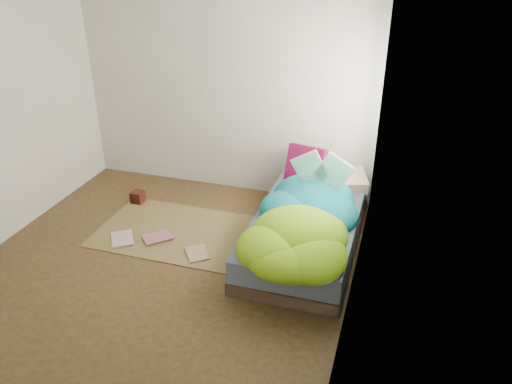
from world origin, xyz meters
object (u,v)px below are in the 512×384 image
open_book (322,161)px  floor_book_a (111,241)px  wooden_box (138,197)px  bed (306,230)px  floor_book_b (155,233)px  pillow_magenta (306,165)px

open_book → floor_book_a: size_ratio=1.67×
open_book → wooden_box: 2.27m
bed → wooden_box: (-2.06, 0.29, -0.09)m
wooden_box → bed: bearing=-8.1°
bed → wooden_box: 2.09m
floor_book_b → open_book: bearing=63.4°
open_book → floor_book_b: size_ratio=1.75×
floor_book_a → floor_book_b: size_ratio=1.05×
open_book → floor_book_b: open_book is taller
wooden_box → floor_book_b: bearing=-48.3°
bed → floor_book_b: bearing=-169.6°
floor_book_a → bed: bearing=-18.4°
pillow_magenta → wooden_box: pillow_magenta is taller
floor_book_b → wooden_box: bearing=177.1°
wooden_box → floor_book_b: (0.51, -0.58, -0.05)m
bed → open_book: size_ratio=4.03×
bed → floor_book_a: bed is taller
open_book → floor_book_a: open_book is taller
open_book → floor_book_a: 2.28m
bed → pillow_magenta: size_ratio=4.78×
bed → floor_book_a: bearing=-163.9°
pillow_magenta → open_book: size_ratio=0.84×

